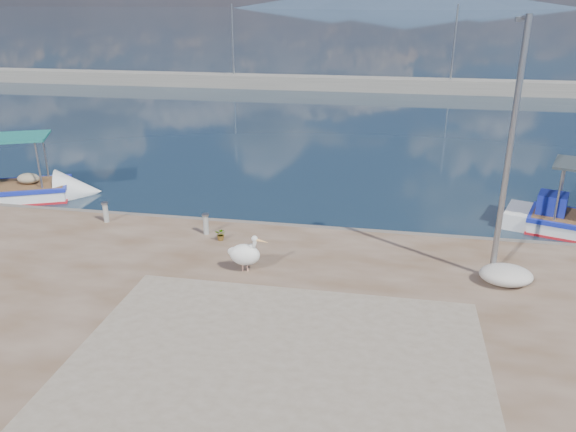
# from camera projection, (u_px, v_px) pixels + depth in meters

# --- Properties ---
(ground) EXTENTS (1400.00, 1400.00, 0.00)m
(ground) POSITION_uv_depth(u_px,v_px,m) (262.00, 311.00, 15.04)
(ground) COLOR #162635
(ground) RESTS_ON ground
(quay_patch) EXTENTS (9.00, 7.00, 0.01)m
(quay_patch) POSITION_uv_depth(u_px,v_px,m) (276.00, 367.00, 11.94)
(quay_patch) COLOR gray
(quay_patch) RESTS_ON quay
(breakwater) EXTENTS (120.00, 2.20, 7.50)m
(breakwater) POSITION_uv_depth(u_px,v_px,m) (360.00, 84.00, 51.52)
(breakwater) COLOR gray
(breakwater) RESTS_ON ground
(boat_left) EXTENTS (6.77, 4.54, 3.11)m
(boat_left) POSITION_uv_depth(u_px,v_px,m) (9.00, 194.00, 23.39)
(boat_left) COLOR white
(boat_left) RESTS_ON ground
(pelican) EXTENTS (1.21, 0.67, 1.15)m
(pelican) POSITION_uv_depth(u_px,v_px,m) (245.00, 254.00, 15.96)
(pelican) COLOR tan
(pelican) RESTS_ON quay
(lamp_post) EXTENTS (0.44, 0.96, 7.00)m
(lamp_post) POSITION_uv_depth(u_px,v_px,m) (507.00, 164.00, 14.64)
(lamp_post) COLOR gray
(lamp_post) RESTS_ON quay
(bollard_near) EXTENTS (0.23, 0.23, 0.71)m
(bollard_near) POSITION_uv_depth(u_px,v_px,m) (206.00, 223.00, 18.60)
(bollard_near) COLOR gray
(bollard_near) RESTS_ON quay
(bollard_far) EXTENTS (0.24, 0.24, 0.73)m
(bollard_far) POSITION_uv_depth(u_px,v_px,m) (106.00, 211.00, 19.62)
(bollard_far) COLOR gray
(bollard_far) RESTS_ON quay
(potted_plant) EXTENTS (0.39, 0.35, 0.42)m
(potted_plant) POSITION_uv_depth(u_px,v_px,m) (221.00, 234.00, 18.17)
(potted_plant) COLOR #33722D
(potted_plant) RESTS_ON quay
(net_pile_d) EXTENTS (1.43, 1.07, 0.53)m
(net_pile_d) POSITION_uv_depth(u_px,v_px,m) (506.00, 275.00, 15.34)
(net_pile_d) COLOR beige
(net_pile_d) RESTS_ON quay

